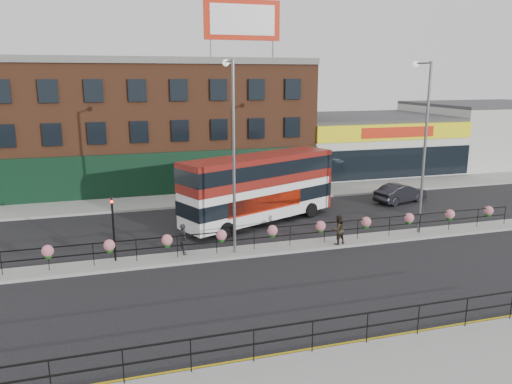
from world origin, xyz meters
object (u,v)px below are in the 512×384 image
object	(u,v)px
double_decker_bus	(260,182)
pedestrian_a	(184,239)
car	(401,193)
lamp_column_east	(423,133)
pedestrian_b	(338,230)
lamp_column_west	(232,141)

from	to	relation	value
double_decker_bus	pedestrian_a	xyz separation A→B (m)	(-5.49, -4.73, -1.68)
double_decker_bus	car	xyz separation A→B (m)	(11.36, 2.00, -1.94)
double_decker_bus	lamp_column_east	bearing A→B (deg)	-30.15
pedestrian_b	lamp_column_west	bearing A→B (deg)	-18.22
double_decker_bus	pedestrian_b	distance (m)	6.40
double_decker_bus	pedestrian_b	world-z (taller)	double_decker_bus
car	pedestrian_b	size ratio (longest dim) A/B	2.72
lamp_column_east	car	bearing A→B (deg)	64.44
double_decker_bus	pedestrian_b	size ratio (longest dim) A/B	6.58
pedestrian_a	lamp_column_east	xyz separation A→B (m)	(13.63, -0.00, 4.94)
double_decker_bus	pedestrian_a	bearing A→B (deg)	-139.26
pedestrian_b	lamp_column_east	distance (m)	7.39
pedestrian_b	car	bearing A→B (deg)	-151.33
double_decker_bus	car	size ratio (longest dim) A/B	2.42
lamp_column_east	pedestrian_b	bearing A→B (deg)	-171.33
pedestrian_b	double_decker_bus	bearing A→B (deg)	-76.59
double_decker_bus	pedestrian_a	size ratio (longest dim) A/B	6.71
car	pedestrian_b	xyz separation A→B (m)	(-8.67, -7.56, 0.27)
pedestrian_b	lamp_column_east	world-z (taller)	lamp_column_east
pedestrian_a	pedestrian_b	size ratio (longest dim) A/B	0.98
car	pedestrian_a	xyz separation A→B (m)	(-16.85, -6.73, 0.26)
car	lamp_column_east	world-z (taller)	lamp_column_east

